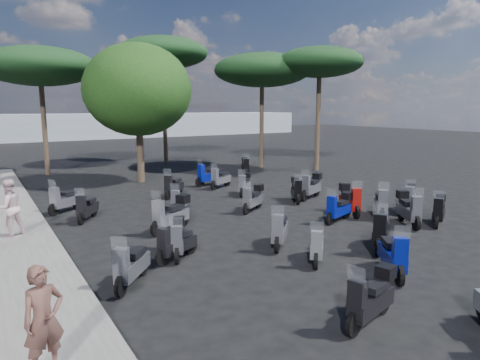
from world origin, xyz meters
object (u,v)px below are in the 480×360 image
scooter_3 (171,215)px  pine_2 (40,67)px  scooter_10 (179,203)px  scooter_14 (339,208)px  scooter_28 (245,167)px  pine_3 (320,63)px  scooter_18 (439,211)px  scooter_7 (393,256)px  scooter_9 (178,239)px  pine_1 (262,70)px  scooter_25 (350,201)px  scooter_0 (371,299)px  pine_0 (163,53)px  scooter_20 (253,199)px  scooter_15 (245,185)px  scooter_21 (296,191)px  scooter_13 (381,232)px  scooter_22 (209,176)px  scooter_2 (176,245)px  scooter_8 (280,231)px  scooter_12 (317,246)px  scooter_27 (311,187)px  scooter_26 (410,199)px  scooter_4 (87,208)px  pedestrian_far (9,208)px  broadleaf_tree (138,90)px  scooter_11 (173,187)px  scooter_19 (381,204)px  scooter_16 (220,179)px  scooter_5 (65,200)px  scooter_24 (409,210)px

scooter_3 → pine_2: bearing=-21.1°
scooter_10 → scooter_14: bearing=178.4°
scooter_28 → pine_3: bearing=-161.3°
scooter_18 → scooter_7: bearing=83.5°
scooter_9 → pine_1: (11.49, 12.79, 5.67)m
scooter_25 → scooter_28: scooter_25 is taller
scooter_0 → pine_0: bearing=-28.0°
scooter_20 → pine_0: bearing=-41.3°
pine_2 → scooter_15: bearing=-58.9°
scooter_21 → scooter_25: scooter_25 is taller
scooter_15 → scooter_13: bearing=129.9°
scooter_0 → scooter_22: scooter_22 is taller
scooter_2 → scooter_14: size_ratio=0.94×
scooter_18 → scooter_28: size_ratio=0.95×
scooter_8 → scooter_21: 5.91m
scooter_12 → scooter_27: size_ratio=0.74×
scooter_10 → scooter_26: scooter_26 is taller
scooter_4 → scooter_20: scooter_4 is taller
scooter_7 → scooter_26: (5.64, 3.74, 0.03)m
scooter_14 → scooter_28: scooter_28 is taller
scooter_4 → scooter_15: 7.00m
scooter_12 → scooter_0: bearing=109.2°
pedestrian_far → scooter_8: 7.87m
broadleaf_tree → pine_2: pine_2 is taller
broadleaf_tree → pine_1: 8.75m
scooter_0 → scooter_25: 8.16m
scooter_22 → scooter_26: 9.52m
scooter_11 → broadleaf_tree: (0.11, 4.51, 4.25)m
scooter_8 → scooter_19: size_ratio=0.96×
scooter_13 → scooter_28: bearing=-51.9°
scooter_27 → pine_1: (3.75, 9.17, 5.62)m
scooter_16 → scooter_5: bearing=71.1°
scooter_11 → scooter_24: (4.86, -8.22, 0.06)m
scooter_7 → scooter_11: bearing=-49.4°
scooter_21 → scooter_25: size_ratio=0.87×
scooter_25 → scooter_24: bearing=131.3°
scooter_8 → scooter_11: (0.11, 7.75, 0.00)m
scooter_26 → scooter_12: bearing=73.7°
scooter_25 → scooter_26: bearing=-176.7°
scooter_25 → scooter_3: bearing=12.5°
scooter_7 → scooter_28: bearing=-73.5°
scooter_5 → scooter_7: (5.34, -10.41, 0.02)m
scooter_0 → scooter_24: 7.32m
scooter_15 → pine_3: (7.83, 4.01, 6.00)m
scooter_9 → pine_0: pine_0 is taller
scooter_9 → pine_1: 18.11m
scooter_22 → scooter_0: bearing=153.9°
scooter_13 → scooter_5: bearing=0.9°
scooter_13 → scooter_21: 6.20m
scooter_15 → scooter_26: 6.87m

